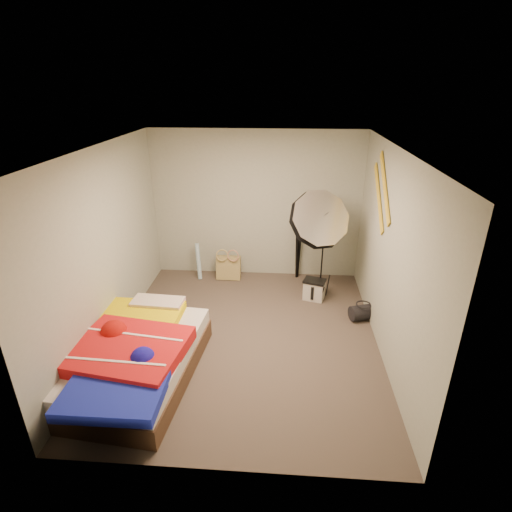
# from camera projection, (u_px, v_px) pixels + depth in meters

# --- Properties ---
(floor) EXTENTS (4.00, 4.00, 0.00)m
(floor) POSITION_uv_depth(u_px,v_px,m) (245.00, 338.00, 5.39)
(floor) COLOR #4E443B
(floor) RESTS_ON ground
(ceiling) EXTENTS (4.00, 4.00, 0.00)m
(ceiling) POSITION_uv_depth(u_px,v_px,m) (243.00, 149.00, 4.37)
(ceiling) COLOR silver
(ceiling) RESTS_ON wall_back
(wall_back) EXTENTS (3.50, 0.00, 3.50)m
(wall_back) POSITION_uv_depth(u_px,v_px,m) (256.00, 206.00, 6.70)
(wall_back) COLOR #9DA493
(wall_back) RESTS_ON floor
(wall_front) EXTENTS (3.50, 0.00, 3.50)m
(wall_front) POSITION_uv_depth(u_px,v_px,m) (218.00, 357.00, 3.06)
(wall_front) COLOR #9DA493
(wall_front) RESTS_ON floor
(wall_left) EXTENTS (0.00, 4.00, 4.00)m
(wall_left) POSITION_uv_depth(u_px,v_px,m) (105.00, 249.00, 5.00)
(wall_left) COLOR #9DA493
(wall_left) RESTS_ON floor
(wall_right) EXTENTS (0.00, 4.00, 4.00)m
(wall_right) POSITION_uv_depth(u_px,v_px,m) (390.00, 257.00, 4.76)
(wall_right) COLOR #9DA493
(wall_right) RESTS_ON floor
(tote_bag) EXTENTS (0.42, 0.19, 0.43)m
(tote_bag) POSITION_uv_depth(u_px,v_px,m) (229.00, 268.00, 6.91)
(tote_bag) COLOR tan
(tote_bag) RESTS_ON floor
(wrapping_roll) EXTENTS (0.14, 0.19, 0.63)m
(wrapping_roll) POSITION_uv_depth(u_px,v_px,m) (199.00, 261.00, 6.90)
(wrapping_roll) COLOR #5D9EBF
(wrapping_roll) RESTS_ON floor
(camera_case) EXTENTS (0.36, 0.30, 0.31)m
(camera_case) POSITION_uv_depth(u_px,v_px,m) (314.00, 290.00, 6.29)
(camera_case) COLOR beige
(camera_case) RESTS_ON floor
(duffel_bag) EXTENTS (0.42, 0.32, 0.22)m
(duffel_bag) POSITION_uv_depth(u_px,v_px,m) (363.00, 312.00, 5.77)
(duffel_bag) COLOR black
(duffel_bag) RESTS_ON floor
(wall_stripe_upper) EXTENTS (0.02, 0.91, 0.78)m
(wall_stripe_upper) POSITION_uv_depth(u_px,v_px,m) (385.00, 187.00, 5.03)
(wall_stripe_upper) COLOR gold
(wall_stripe_upper) RESTS_ON wall_right
(wall_stripe_lower) EXTENTS (0.02, 0.91, 0.78)m
(wall_stripe_lower) POSITION_uv_depth(u_px,v_px,m) (379.00, 197.00, 5.34)
(wall_stripe_lower) COLOR gold
(wall_stripe_lower) RESTS_ON wall_right
(bed) EXTENTS (1.51, 2.13, 0.56)m
(bed) POSITION_uv_depth(u_px,v_px,m) (132.00, 357.00, 4.58)
(bed) COLOR #4B3222
(bed) RESTS_ON floor
(photo_umbrella) EXTENTS (1.00, 0.83, 1.86)m
(photo_umbrella) POSITION_uv_depth(u_px,v_px,m) (318.00, 220.00, 5.75)
(photo_umbrella) COLOR black
(photo_umbrella) RESTS_ON floor
(camera_tripod) EXTENTS (0.08, 0.08, 1.15)m
(camera_tripod) POSITION_uv_depth(u_px,v_px,m) (298.00, 242.00, 6.78)
(camera_tripod) COLOR black
(camera_tripod) RESTS_ON floor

